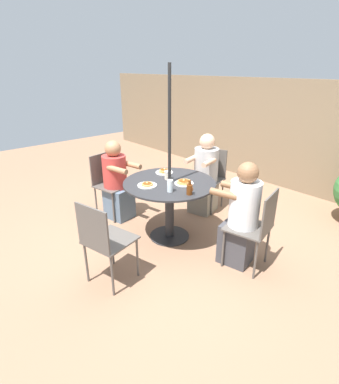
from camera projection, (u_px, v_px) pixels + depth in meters
name	position (u px, v px, depth m)	size (l,w,h in m)	color
ground_plane	(170.00, 236.00, 3.86)	(12.00, 12.00, 0.00)	#8C664C
back_fence	(285.00, 135.00, 5.15)	(10.00, 0.06, 1.84)	#7A664C
patio_table	(170.00, 195.00, 3.63)	(1.11, 1.11, 0.75)	#28282B
umbrella_pole	(170.00, 159.00, 3.46)	(0.04, 0.04, 2.06)	black
patio_chair_north	(256.00, 225.00, 3.07)	(0.50, 0.50, 0.89)	#514C47
diner_north	(241.00, 218.00, 3.15)	(0.51, 0.40, 1.16)	#3D3D42
patio_chair_east	(210.00, 175.00, 4.49)	(0.51, 0.51, 0.89)	#514C47
diner_east	(205.00, 177.00, 4.36)	(0.45, 0.56, 1.16)	gray
patio_chair_south	(108.00, 180.00, 4.26)	(0.49, 0.49, 0.89)	#514C47
diner_south	(117.00, 183.00, 4.17)	(0.55, 0.41, 1.11)	slate
patio_chair_west	(104.00, 238.00, 2.83)	(0.51, 0.51, 0.89)	#514C47
pancake_plate_a	(164.00, 172.00, 3.86)	(0.22, 0.22, 0.06)	silver
pancake_plate_b	(184.00, 183.00, 3.50)	(0.22, 0.22, 0.05)	silver
pancake_plate_c	(147.00, 185.00, 3.45)	(0.22, 0.22, 0.04)	silver
syrup_bottle	(190.00, 189.00, 3.20)	(0.09, 0.06, 0.16)	#602D0F
coffee_cup	(168.00, 175.00, 3.64)	(0.08, 0.08, 0.10)	beige
drinking_glass_a	(170.00, 186.00, 3.27)	(0.06, 0.06, 0.13)	silver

